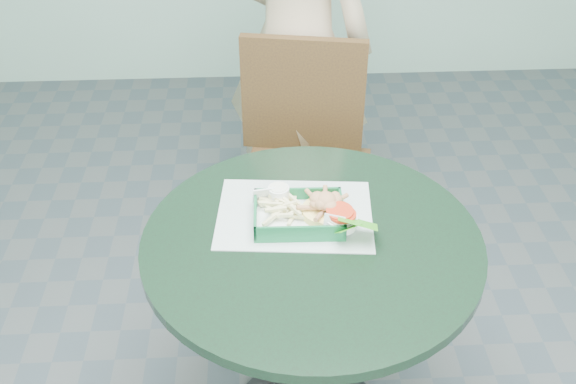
{
  "coord_description": "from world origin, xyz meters",
  "views": [
    {
      "loc": [
        -0.13,
        -1.34,
        1.9
      ],
      "look_at": [
        -0.06,
        0.1,
        0.85
      ],
      "focal_mm": 42.0,
      "sensor_mm": 36.0,
      "label": 1
    }
  ],
  "objects_px": {
    "diner_person": "(296,27)",
    "crab_sandwich": "(325,210)",
    "dining_chair": "(305,150)",
    "sauce_ramekin": "(278,198)",
    "food_basket": "(299,223)",
    "cafe_table": "(311,290)"
  },
  "relations": [
    {
      "from": "crab_sandwich",
      "to": "cafe_table",
      "type": "bearing_deg",
      "value": -118.02
    },
    {
      "from": "diner_person",
      "to": "crab_sandwich",
      "type": "bearing_deg",
      "value": 111.47
    },
    {
      "from": "food_basket",
      "to": "crab_sandwich",
      "type": "xyz_separation_m",
      "value": [
        0.07,
        0.01,
        0.03
      ]
    },
    {
      "from": "diner_person",
      "to": "crab_sandwich",
      "type": "relative_size",
      "value": 14.27
    },
    {
      "from": "cafe_table",
      "to": "food_basket",
      "type": "bearing_deg",
      "value": 114.63
    },
    {
      "from": "diner_person",
      "to": "food_basket",
      "type": "height_order",
      "value": "diner_person"
    },
    {
      "from": "diner_person",
      "to": "crab_sandwich",
      "type": "height_order",
      "value": "diner_person"
    },
    {
      "from": "food_basket",
      "to": "cafe_table",
      "type": "bearing_deg",
      "value": -65.37
    },
    {
      "from": "food_basket",
      "to": "crab_sandwich",
      "type": "height_order",
      "value": "crab_sandwich"
    },
    {
      "from": "cafe_table",
      "to": "diner_person",
      "type": "distance_m",
      "value": 1.13
    },
    {
      "from": "dining_chair",
      "to": "diner_person",
      "type": "relative_size",
      "value": 0.52
    },
    {
      "from": "cafe_table",
      "to": "sauce_ramekin",
      "type": "xyz_separation_m",
      "value": [
        -0.08,
        0.14,
        0.22
      ]
    },
    {
      "from": "food_basket",
      "to": "sauce_ramekin",
      "type": "xyz_separation_m",
      "value": [
        -0.05,
        0.07,
        0.03
      ]
    },
    {
      "from": "food_basket",
      "to": "crab_sandwich",
      "type": "bearing_deg",
      "value": 8.01
    },
    {
      "from": "food_basket",
      "to": "sauce_ramekin",
      "type": "relative_size",
      "value": 4.08
    },
    {
      "from": "cafe_table",
      "to": "dining_chair",
      "type": "bearing_deg",
      "value": 87.0
    },
    {
      "from": "dining_chair",
      "to": "crab_sandwich",
      "type": "relative_size",
      "value": 7.37
    },
    {
      "from": "dining_chair",
      "to": "sauce_ramekin",
      "type": "bearing_deg",
      "value": -90.59
    },
    {
      "from": "dining_chair",
      "to": "crab_sandwich",
      "type": "distance_m",
      "value": 0.76
    },
    {
      "from": "diner_person",
      "to": "sauce_ramekin",
      "type": "xyz_separation_m",
      "value": [
        -0.11,
        -0.95,
        -0.1
      ]
    },
    {
      "from": "diner_person",
      "to": "crab_sandwich",
      "type": "distance_m",
      "value": 1.02
    },
    {
      "from": "crab_sandwich",
      "to": "sauce_ramekin",
      "type": "height_order",
      "value": "crab_sandwich"
    }
  ]
}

